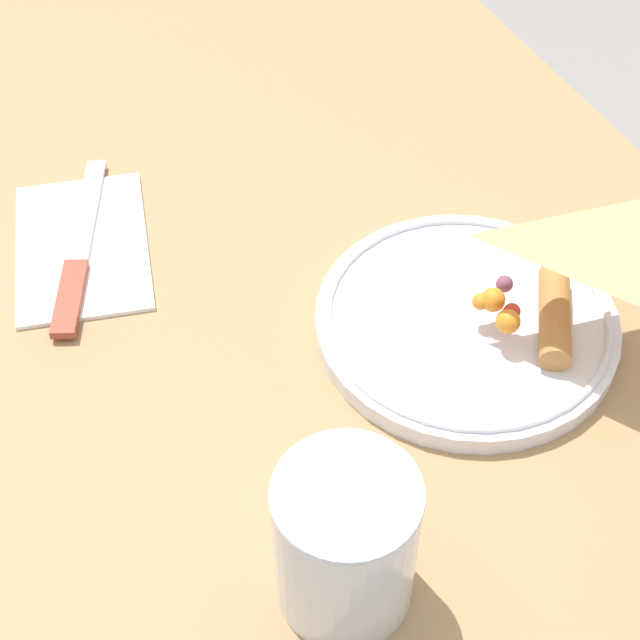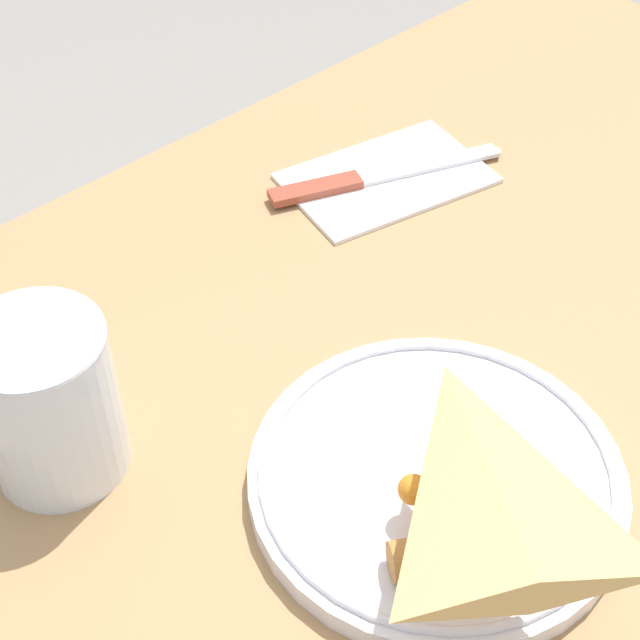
# 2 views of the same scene
# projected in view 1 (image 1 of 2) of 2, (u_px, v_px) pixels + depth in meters

# --- Properties ---
(ground_plane) EXTENTS (6.00, 6.00, 0.00)m
(ground_plane) POSITION_uv_depth(u_px,v_px,m) (302.00, 611.00, 1.39)
(ground_plane) COLOR gray
(dining_table) EXTENTS (1.01, 0.69, 0.73)m
(dining_table) POSITION_uv_depth(u_px,v_px,m) (294.00, 327.00, 0.94)
(dining_table) COLOR #A87F51
(dining_table) RESTS_ON ground_plane
(plate_pizza) EXTENTS (0.24, 0.24, 0.05)m
(plate_pizza) POSITION_uv_depth(u_px,v_px,m) (468.00, 318.00, 0.76)
(plate_pizza) COLOR white
(plate_pizza) RESTS_ON dining_table
(milk_glass) EXTENTS (0.09, 0.09, 0.11)m
(milk_glass) POSITION_uv_depth(u_px,v_px,m) (345.00, 545.00, 0.59)
(milk_glass) COLOR white
(milk_glass) RESTS_ON dining_table
(napkin_folded) EXTENTS (0.19, 0.15, 0.00)m
(napkin_folded) POSITION_uv_depth(u_px,v_px,m) (82.00, 246.00, 0.83)
(napkin_folded) COLOR white
(napkin_folded) RESTS_ON dining_table
(butter_knife) EXTENTS (0.21, 0.10, 0.01)m
(butter_knife) POSITION_uv_depth(u_px,v_px,m) (79.00, 251.00, 0.82)
(butter_knife) COLOR #99422D
(butter_knife) RESTS_ON napkin_folded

